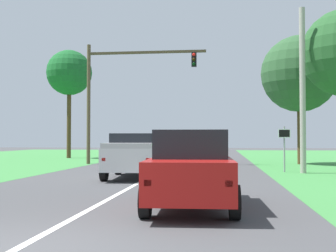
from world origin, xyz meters
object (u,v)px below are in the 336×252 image
at_px(keep_moving_sign, 284,143).
at_px(utility_pole_right, 303,90).
at_px(pickup_truck_lead, 135,155).
at_px(oak_tree_right, 300,74).
at_px(traffic_light, 119,84).
at_px(red_suv_near, 192,167).
at_px(extra_tree_1, 69,73).

xyz_separation_m(keep_moving_sign, utility_pole_right, (0.81, -0.54, 2.56)).
bearing_deg(keep_moving_sign, pickup_truck_lead, -149.86).
bearing_deg(oak_tree_right, keep_moving_sign, -105.90).
bearing_deg(traffic_light, oak_tree_right, 6.51).
relative_size(red_suv_near, utility_pole_right, 0.61).
bearing_deg(pickup_truck_lead, keep_moving_sign, 30.14).
xyz_separation_m(pickup_truck_lead, extra_tree_1, (-9.30, 17.88, 6.32)).
xyz_separation_m(pickup_truck_lead, traffic_light, (-2.98, 9.62, 4.25)).
bearing_deg(traffic_light, pickup_truck_lead, -72.78).
bearing_deg(extra_tree_1, red_suv_near, -64.37).
relative_size(traffic_light, keep_moving_sign, 3.46).
bearing_deg(utility_pole_right, red_suv_near, -112.88).
relative_size(pickup_truck_lead, oak_tree_right, 0.62).
height_order(pickup_truck_lead, traffic_light, traffic_light).
height_order(traffic_light, oak_tree_right, oak_tree_right).
bearing_deg(traffic_light, extra_tree_1, 127.42).
bearing_deg(utility_pole_right, extra_tree_1, 139.41).
bearing_deg(red_suv_near, utility_pole_right, 67.12).
bearing_deg(red_suv_near, oak_tree_right, 72.53).
relative_size(red_suv_near, keep_moving_sign, 2.17).
height_order(red_suv_near, traffic_light, traffic_light).
height_order(utility_pole_right, extra_tree_1, extra_tree_1).
relative_size(keep_moving_sign, oak_tree_right, 0.27).
bearing_deg(utility_pole_right, oak_tree_right, 81.03).
bearing_deg(pickup_truck_lead, extra_tree_1, 117.48).
relative_size(pickup_truck_lead, utility_pole_right, 0.65).
bearing_deg(oak_tree_right, utility_pole_right, -98.97).
relative_size(red_suv_near, extra_tree_1, 0.53).
bearing_deg(keep_moving_sign, oak_tree_right, 74.10).
distance_m(traffic_light, keep_moving_sign, 11.91).
bearing_deg(keep_moving_sign, red_suv_near, -108.40).
xyz_separation_m(pickup_truck_lead, oak_tree_right, (8.79, 10.97, 4.92)).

